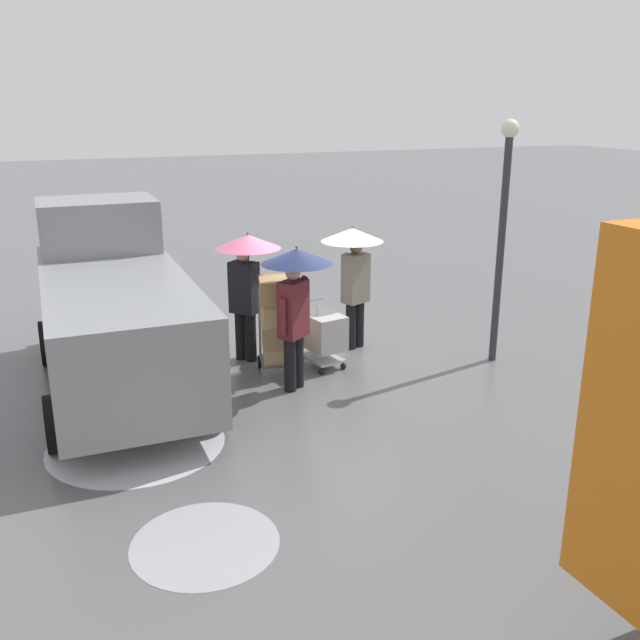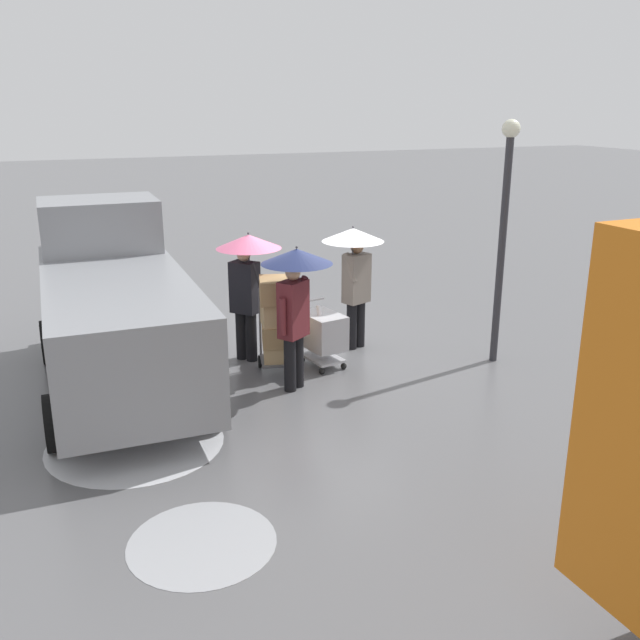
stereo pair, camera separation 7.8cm
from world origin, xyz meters
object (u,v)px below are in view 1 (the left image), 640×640
at_px(pedestrian_pink_side, 246,267).
at_px(pedestrian_white_side, 295,285).
at_px(pedestrian_black_side, 354,259).
at_px(street_lamp, 503,218).
at_px(hand_dolly_boxes, 275,319).
at_px(shopping_cart_vendor, 322,333).
at_px(cargo_van_parked_right, 115,310).

xyz_separation_m(pedestrian_pink_side, pedestrian_white_side, (-0.32, 1.37, 0.00)).
bearing_deg(pedestrian_black_side, street_lamp, 143.33).
relative_size(hand_dolly_boxes, pedestrian_black_side, 0.72).
distance_m(pedestrian_white_side, street_lamp, 3.52).
bearing_deg(shopping_cart_vendor, pedestrian_black_side, -143.84).
bearing_deg(pedestrian_pink_side, street_lamp, 157.88).
height_order(cargo_van_parked_right, pedestrian_black_side, cargo_van_parked_right).
relative_size(shopping_cart_vendor, pedestrian_pink_side, 0.49).
relative_size(hand_dolly_boxes, pedestrian_pink_side, 0.72).
bearing_deg(pedestrian_pink_side, pedestrian_black_side, 176.79).
relative_size(cargo_van_parked_right, pedestrian_pink_side, 2.49).
bearing_deg(pedestrian_pink_side, hand_dolly_boxes, 107.06).
distance_m(cargo_van_parked_right, pedestrian_pink_side, 2.15).
distance_m(hand_dolly_boxes, pedestrian_black_side, 1.86).
relative_size(cargo_van_parked_right, shopping_cart_vendor, 5.13).
distance_m(cargo_van_parked_right, pedestrian_black_side, 3.96).
distance_m(hand_dolly_boxes, pedestrian_white_side, 0.94).
bearing_deg(cargo_van_parked_right, street_lamp, 167.79).
xyz_separation_m(hand_dolly_boxes, pedestrian_white_side, (-0.10, 0.64, 0.68)).
bearing_deg(cargo_van_parked_right, pedestrian_white_side, 155.31).
xyz_separation_m(pedestrian_white_side, street_lamp, (-3.42, 0.15, 0.79)).
distance_m(pedestrian_pink_side, pedestrian_white_side, 1.41).
relative_size(cargo_van_parked_right, pedestrian_black_side, 2.49).
xyz_separation_m(hand_dolly_boxes, street_lamp, (-3.52, 0.79, 1.47)).
xyz_separation_m(hand_dolly_boxes, pedestrian_pink_side, (0.22, -0.73, 0.68)).
relative_size(pedestrian_pink_side, pedestrian_black_side, 1.00).
relative_size(pedestrian_white_side, street_lamp, 0.56).
bearing_deg(pedestrian_white_side, street_lamp, 177.46).
xyz_separation_m(cargo_van_parked_right, pedestrian_white_side, (-2.42, 1.11, 0.41)).
relative_size(hand_dolly_boxes, street_lamp, 0.40).
bearing_deg(pedestrian_white_side, cargo_van_parked_right, -24.69).
xyz_separation_m(pedestrian_black_side, street_lamp, (-1.91, 1.42, 0.79)).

